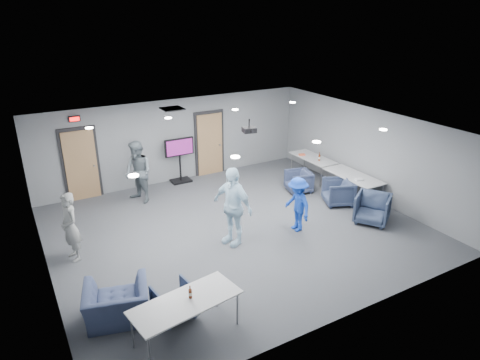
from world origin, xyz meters
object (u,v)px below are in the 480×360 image
person_a (70,227)px  chair_right_a (299,181)px  person_d (297,204)px  bottle_right (319,158)px  person_c (232,206)px  chair_front_a (174,301)px  bottle_front (190,293)px  tv_stand (180,158)px  table_right_b (353,177)px  projector (249,130)px  person_b (138,172)px  table_right_a (313,159)px  chair_front_b (117,304)px  chair_right_c (372,209)px  table_front_left (186,303)px  chair_right_b (338,192)px

person_a → chair_right_a: (6.80, 0.58, -0.47)m
person_d → bottle_right: bearing=133.9°
person_c → chair_front_a: 2.97m
bottle_front → tv_stand: tv_stand is taller
table_right_b → tv_stand: (-3.99, 3.78, 0.15)m
chair_front_a → projector: projector is taller
person_b → table_right_a: 5.72m
person_a → table_right_a: 8.00m
chair_front_b → chair_right_c: bearing=-160.4°
person_b → bottle_front: person_b is taller
person_c → bottle_right: (4.35, 2.07, -0.14)m
person_c → chair_right_a: size_ratio=2.65×
table_right_b → tv_stand: size_ratio=1.28×
person_a → chair_front_b: bearing=-5.3°
chair_right_c → tv_stand: 6.21m
person_b → tv_stand: bearing=97.1°
person_c → chair_front_a: size_ratio=2.79×
chair_front_b → tv_stand: size_ratio=0.76×
person_b → tv_stand: person_b is taller
chair_front_a → tv_stand: size_ratio=0.47×
table_front_left → chair_right_c: bearing=5.7°
chair_right_b → chair_front_a: 6.40m
person_c → chair_front_a: (-2.24, -1.84, -0.66)m
chair_front_a → table_front_left: bearing=83.4°
person_a → tv_stand: (3.91, 3.16, 0.03)m
chair_front_b → table_right_b: size_ratio=0.59×
chair_front_a → bottle_right: size_ratio=2.44×
table_right_a → bottle_front: size_ratio=7.15×
table_front_left → bottle_right: (6.60, 4.50, 0.15)m
chair_right_a → table_right_a: 1.35m
chair_right_b → table_right_a: bearing=-174.2°
bottle_front → table_right_a: bearing=36.4°
chair_right_c → table_right_b: bearing=121.9°
table_right_a → table_front_left: size_ratio=0.87×
person_d → chair_right_a: 2.55m
chair_right_a → table_right_b: (1.10, -1.20, 0.35)m
bottle_right → chair_right_c: bearing=-101.5°
person_c → table_right_b: size_ratio=1.03×
tv_stand → table_front_left: bearing=-111.5°
person_b → chair_right_b: (4.97, -3.03, -0.55)m
person_d → chair_right_a: bearing=144.2°
chair_front_a → chair_front_b: (-0.95, 0.40, 0.05)m
bottle_front → tv_stand: size_ratio=0.16×
person_d → chair_front_a: size_ratio=2.05×
chair_right_c → table_right_b: (0.65, 1.44, 0.29)m
table_right_a → table_front_left: bearing=126.2°
person_a → chair_right_a: size_ratio=2.18×
person_a → chair_right_c: person_a is taller
chair_front_b → projector: size_ratio=2.91×
table_front_left → bottle_front: bottle_front is taller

